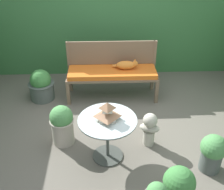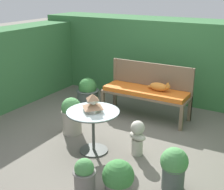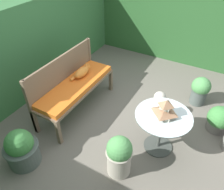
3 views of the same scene
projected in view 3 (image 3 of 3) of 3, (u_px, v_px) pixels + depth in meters
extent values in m
plane|color=#666056|center=(129.00, 125.00, 3.71)|extent=(30.00, 30.00, 0.00)
cube|color=#38703D|center=(13.00, 47.00, 4.14)|extent=(6.40, 1.07, 1.71)
cube|color=#285628|center=(175.00, 24.00, 5.24)|extent=(0.70, 3.57, 1.58)
cube|color=brown|center=(59.00, 133.00, 3.29)|extent=(0.06, 0.06, 0.44)
cube|color=brown|center=(111.00, 81.00, 4.37)|extent=(0.06, 0.06, 0.44)
cube|color=brown|center=(35.00, 122.00, 3.47)|extent=(0.06, 0.06, 0.44)
cube|color=brown|center=(91.00, 74.00, 4.56)|extent=(0.06, 0.06, 0.44)
cube|color=brown|center=(76.00, 88.00, 3.77)|extent=(1.65, 0.54, 0.04)
cube|color=orange|center=(76.00, 85.00, 3.74)|extent=(1.58, 0.50, 0.08)
cube|color=brown|center=(31.00, 108.00, 3.30)|extent=(0.06, 0.06, 1.01)
cube|color=brown|center=(90.00, 62.00, 4.38)|extent=(0.06, 0.06, 1.01)
cube|color=brown|center=(62.00, 68.00, 3.67)|extent=(1.58, 0.04, 0.45)
ellipsoid|color=orange|center=(82.00, 72.00, 3.84)|extent=(0.36, 0.16, 0.16)
sphere|color=orange|center=(87.00, 67.00, 3.94)|extent=(0.10, 0.10, 0.10)
cone|color=orange|center=(86.00, 63.00, 3.91)|extent=(0.04, 0.04, 0.05)
cone|color=orange|center=(88.00, 64.00, 3.89)|extent=(0.04, 0.04, 0.05)
cylinder|color=orange|center=(74.00, 77.00, 3.80)|extent=(0.19, 0.06, 0.05)
cylinder|color=#424742|center=(158.00, 146.00, 3.36)|extent=(0.43, 0.43, 0.02)
cylinder|color=#424742|center=(160.00, 132.00, 3.16)|extent=(0.04, 0.04, 0.64)
cylinder|color=silver|center=(164.00, 116.00, 2.96)|extent=(0.78, 0.78, 0.01)
torus|color=#424742|center=(164.00, 116.00, 2.97)|extent=(0.78, 0.78, 0.02)
cube|color=beige|center=(164.00, 114.00, 2.94)|extent=(0.20, 0.20, 0.05)
pyramid|color=#936B4C|center=(165.00, 110.00, 2.90)|extent=(0.27, 0.27, 0.08)
cube|color=beige|center=(166.00, 107.00, 2.86)|extent=(0.13, 0.13, 0.05)
pyramid|color=#936B4C|center=(166.00, 103.00, 2.82)|extent=(0.17, 0.17, 0.09)
cylinder|color=#B7B2A3|center=(157.00, 112.00, 3.80)|extent=(0.17, 0.17, 0.24)
ellipsoid|color=#B7B2A3|center=(159.00, 104.00, 3.69)|extent=(0.33, 0.25, 0.11)
sphere|color=#B7B2A3|center=(160.00, 98.00, 3.61)|extent=(0.21, 0.21, 0.21)
cylinder|color=#4C5651|center=(23.00, 154.00, 3.05)|extent=(0.44, 0.44, 0.33)
torus|color=#4C5651|center=(21.00, 147.00, 2.96)|extent=(0.48, 0.48, 0.03)
sphere|color=#3D7F3D|center=(19.00, 143.00, 2.91)|extent=(0.38, 0.38, 0.38)
cylinder|color=#4C5651|center=(198.00, 96.00, 4.08)|extent=(0.28, 0.28, 0.32)
torus|color=#4C5651|center=(200.00, 89.00, 3.99)|extent=(0.31, 0.31, 0.03)
sphere|color=#4C8E4C|center=(201.00, 86.00, 3.95)|extent=(0.34, 0.34, 0.34)
cylinder|color=slate|center=(217.00, 125.00, 3.60)|extent=(0.32, 0.32, 0.18)
torus|color=slate|center=(218.00, 121.00, 3.55)|extent=(0.36, 0.36, 0.03)
sphere|color=#3D7F3D|center=(220.00, 118.00, 3.50)|extent=(0.39, 0.39, 0.39)
cylinder|color=#ADA393|center=(119.00, 161.00, 2.91)|extent=(0.32, 0.32, 0.41)
torus|color=#ADA393|center=(119.00, 152.00, 2.79)|extent=(0.36, 0.36, 0.03)
sphere|color=#4C8E4C|center=(119.00, 149.00, 2.75)|extent=(0.34, 0.34, 0.34)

